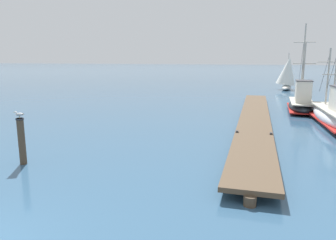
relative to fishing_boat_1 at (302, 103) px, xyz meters
The scene contains 6 objects.
floating_dock 6.65m from the fishing_boat_1, 119.69° to the right, with size 2.27×23.88×0.53m.
fishing_boat_1 is the anchor object (origin of this frame).
fishing_boat_2 5.31m from the fishing_boat_1, 75.92° to the right, with size 2.17×7.59×4.81m.
mooring_piling 20.11m from the fishing_boat_1, 125.41° to the right, with size 0.30×0.30×1.81m.
perched_seagull 20.14m from the fishing_boat_1, 125.40° to the right, with size 0.36×0.24×0.27m.
distant_sailboat 17.88m from the fishing_boat_1, 90.05° to the left, with size 3.05×4.87×4.70m.
Camera 1 is at (6.22, -3.99, 4.05)m, focal length 33.94 mm.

